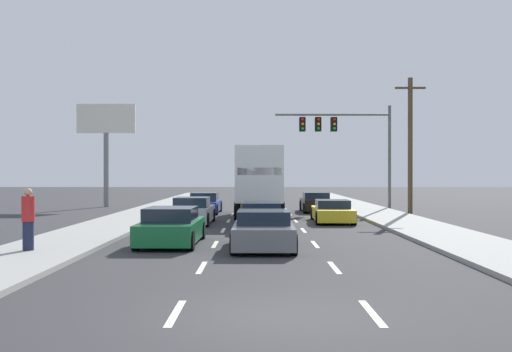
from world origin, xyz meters
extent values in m
plane|color=#333335|center=(0.00, 25.00, 0.00)|extent=(140.00, 140.00, 0.00)
cube|color=#9E9E99|center=(6.81, 20.00, 0.07)|extent=(3.13, 80.00, 0.14)
cube|color=#9E9E99|center=(-6.81, 20.00, 0.07)|extent=(3.13, 80.00, 0.14)
cube|color=silver|center=(-1.70, 0.34, 0.00)|extent=(0.14, 2.00, 0.01)
cube|color=silver|center=(-1.70, 5.34, 0.00)|extent=(0.14, 2.00, 0.01)
cube|color=silver|center=(-1.70, 10.34, 0.00)|extent=(0.14, 2.00, 0.01)
cube|color=silver|center=(-1.70, 15.34, 0.00)|extent=(0.14, 2.00, 0.01)
cube|color=silver|center=(-1.70, 20.34, 0.00)|extent=(0.14, 2.00, 0.01)
cube|color=silver|center=(-1.70, 25.34, 0.00)|extent=(0.14, 2.00, 0.01)
cube|color=silver|center=(-1.70, 30.34, 0.00)|extent=(0.14, 2.00, 0.01)
cube|color=silver|center=(-1.70, 35.34, 0.00)|extent=(0.14, 2.00, 0.01)
cube|color=silver|center=(-1.70, 40.34, 0.00)|extent=(0.14, 2.00, 0.01)
cube|color=silver|center=(-1.70, 45.34, 0.00)|extent=(0.14, 2.00, 0.01)
cube|color=silver|center=(-1.70, 50.34, 0.00)|extent=(0.14, 2.00, 0.01)
cube|color=silver|center=(1.70, 0.34, 0.00)|extent=(0.14, 2.00, 0.01)
cube|color=silver|center=(1.70, 5.34, 0.00)|extent=(0.14, 2.00, 0.01)
cube|color=silver|center=(1.70, 10.34, 0.00)|extent=(0.14, 2.00, 0.01)
cube|color=silver|center=(1.70, 15.34, 0.00)|extent=(0.14, 2.00, 0.01)
cube|color=silver|center=(1.70, 20.34, 0.00)|extent=(0.14, 2.00, 0.01)
cube|color=silver|center=(1.70, 25.34, 0.00)|extent=(0.14, 2.00, 0.01)
cube|color=silver|center=(1.70, 30.34, 0.00)|extent=(0.14, 2.00, 0.01)
cube|color=silver|center=(1.70, 35.34, 0.00)|extent=(0.14, 2.00, 0.01)
cube|color=silver|center=(1.70, 40.34, 0.00)|extent=(0.14, 2.00, 0.01)
cube|color=silver|center=(1.70, 45.34, 0.00)|extent=(0.14, 2.00, 0.01)
cube|color=silver|center=(1.70, 50.34, 0.00)|extent=(0.14, 2.00, 0.01)
cube|color=#1E389E|center=(-3.40, 26.11, 0.44)|extent=(1.81, 4.32, 0.61)
cube|color=#192333|center=(-3.40, 26.06, 1.00)|extent=(1.56, 1.83, 0.50)
cylinder|color=black|center=(-4.19, 27.72, 0.32)|extent=(0.23, 0.64, 0.64)
cylinder|color=black|center=(-2.56, 27.69, 0.32)|extent=(0.23, 0.64, 0.64)
cylinder|color=black|center=(-4.24, 24.53, 0.32)|extent=(0.23, 0.64, 0.64)
cylinder|color=black|center=(-2.61, 24.50, 0.32)|extent=(0.23, 0.64, 0.64)
cube|color=#B7BABF|center=(-3.33, 18.55, 0.48)|extent=(1.83, 4.38, 0.68)
cube|color=#192333|center=(-3.34, 18.29, 1.05)|extent=(1.58, 1.86, 0.46)
cylinder|color=black|center=(-4.12, 20.18, 0.32)|extent=(0.23, 0.64, 0.64)
cylinder|color=black|center=(-2.48, 20.15, 0.32)|extent=(0.23, 0.64, 0.64)
cylinder|color=black|center=(-4.18, 16.94, 0.32)|extent=(0.23, 0.64, 0.64)
cylinder|color=black|center=(-2.54, 16.91, 0.32)|extent=(0.23, 0.64, 0.64)
cube|color=#196B38|center=(-3.18, 10.35, 0.47)|extent=(1.91, 4.46, 0.67)
cube|color=#192333|center=(-3.18, 10.21, 1.04)|extent=(1.65, 2.15, 0.46)
cylinder|color=black|center=(-4.01, 12.04, 0.32)|extent=(0.23, 0.64, 0.64)
cylinder|color=black|center=(-2.30, 12.01, 0.32)|extent=(0.23, 0.64, 0.64)
cylinder|color=black|center=(-4.07, 8.70, 0.32)|extent=(0.23, 0.64, 0.64)
cylinder|color=black|center=(-2.35, 8.67, 0.32)|extent=(0.23, 0.64, 0.64)
cube|color=white|center=(-0.13, 21.96, 2.37)|extent=(2.43, 5.89, 2.84)
cube|color=red|center=(-0.15, 19.05, 2.51)|extent=(2.15, 0.06, 0.36)
cube|color=tan|center=(-0.09, 25.99, 1.32)|extent=(2.31, 2.19, 2.04)
cylinder|color=black|center=(-1.24, 25.99, 0.48)|extent=(0.31, 0.96, 0.96)
cylinder|color=black|center=(1.05, 25.98, 0.48)|extent=(0.31, 0.96, 0.96)
cylinder|color=black|center=(-1.28, 20.80, 0.48)|extent=(0.31, 0.96, 0.96)
cylinder|color=black|center=(1.01, 20.78, 0.48)|extent=(0.31, 0.96, 0.96)
cube|color=#141E4C|center=(-0.07, 15.59, 0.42)|extent=(1.83, 4.47, 0.55)
cube|color=#192333|center=(-0.07, 15.46, 0.94)|extent=(1.60, 2.28, 0.49)
cylinder|color=black|center=(-0.89, 17.27, 0.32)|extent=(0.22, 0.64, 0.64)
cylinder|color=black|center=(0.78, 17.26, 0.32)|extent=(0.22, 0.64, 0.64)
cylinder|color=black|center=(-0.92, 13.92, 0.32)|extent=(0.22, 0.64, 0.64)
cylinder|color=black|center=(0.76, 13.91, 0.32)|extent=(0.22, 0.64, 0.64)
cube|color=slate|center=(-0.07, 9.24, 0.47)|extent=(1.93, 4.35, 0.66)
cube|color=#192333|center=(-0.07, 9.33, 1.01)|extent=(1.68, 2.00, 0.42)
cylinder|color=black|center=(-0.94, 10.87, 0.32)|extent=(0.23, 0.64, 0.64)
cylinder|color=black|center=(0.83, 10.85, 0.32)|extent=(0.23, 0.64, 0.64)
cylinder|color=black|center=(-0.97, 7.64, 0.32)|extent=(0.23, 0.64, 0.64)
cylinder|color=black|center=(0.80, 7.62, 0.32)|extent=(0.23, 0.64, 0.64)
cube|color=black|center=(3.44, 27.45, 0.48)|extent=(1.76, 4.18, 0.68)
cube|color=#192333|center=(3.44, 27.46, 1.02)|extent=(1.53, 2.00, 0.41)
cylinder|color=black|center=(2.65, 28.99, 0.32)|extent=(0.22, 0.64, 0.64)
cylinder|color=black|center=(4.25, 28.98, 0.32)|extent=(0.22, 0.64, 0.64)
cylinder|color=black|center=(2.63, 25.93, 0.32)|extent=(0.22, 0.64, 0.64)
cylinder|color=black|center=(4.23, 25.92, 0.32)|extent=(0.22, 0.64, 0.64)
cube|color=yellow|center=(3.46, 19.61, 0.42)|extent=(1.90, 4.65, 0.57)
cube|color=#192333|center=(3.45, 19.43, 0.91)|extent=(1.62, 2.00, 0.40)
cylinder|color=black|center=(2.67, 21.39, 0.32)|extent=(0.24, 0.65, 0.64)
cylinder|color=black|center=(4.33, 21.34, 0.32)|extent=(0.24, 0.65, 0.64)
cylinder|color=black|center=(2.58, 17.88, 0.32)|extent=(0.24, 0.65, 0.64)
cylinder|color=black|center=(4.25, 17.84, 0.32)|extent=(0.24, 0.65, 0.64)
cylinder|color=#595B56|center=(8.70, 30.39, 3.49)|extent=(0.20, 0.20, 6.99)
cylinder|color=#595B56|center=(4.84, 30.39, 6.36)|extent=(7.71, 0.14, 0.14)
cube|color=black|center=(4.94, 30.39, 5.71)|extent=(0.40, 0.56, 0.95)
sphere|color=red|center=(4.94, 30.08, 6.01)|extent=(0.20, 0.20, 0.20)
sphere|color=orange|center=(4.94, 30.08, 5.71)|extent=(0.20, 0.20, 0.20)
sphere|color=green|center=(4.94, 30.08, 5.41)|extent=(0.20, 0.20, 0.20)
cube|color=black|center=(3.88, 30.39, 5.71)|extent=(0.40, 0.56, 0.95)
sphere|color=red|center=(3.88, 30.08, 6.01)|extent=(0.20, 0.20, 0.20)
sphere|color=orange|center=(3.88, 30.08, 5.71)|extent=(0.20, 0.20, 0.20)
sphere|color=green|center=(3.88, 30.08, 5.41)|extent=(0.20, 0.20, 0.20)
cube|color=black|center=(2.82, 30.39, 5.71)|extent=(0.40, 0.56, 0.95)
sphere|color=red|center=(2.82, 30.08, 6.01)|extent=(0.20, 0.20, 0.20)
sphere|color=orange|center=(2.82, 30.08, 5.71)|extent=(0.20, 0.20, 0.20)
sphere|color=green|center=(2.82, 30.08, 5.41)|extent=(0.20, 0.20, 0.20)
cylinder|color=brown|center=(8.83, 25.49, 4.04)|extent=(0.28, 0.28, 8.07)
cube|color=brown|center=(8.83, 25.49, 7.47)|extent=(1.80, 0.12, 0.12)
cylinder|color=slate|center=(-11.09, 33.09, 2.66)|extent=(0.36, 0.36, 5.31)
cube|color=silver|center=(-11.09, 33.09, 6.36)|extent=(4.21, 0.20, 2.08)
cylinder|color=#1E233F|center=(-7.05, 7.71, 0.57)|extent=(0.32, 0.32, 0.86)
cylinder|color=red|center=(-7.05, 7.71, 1.37)|extent=(0.38, 0.38, 0.75)
sphere|color=tan|center=(-7.05, 7.71, 1.86)|extent=(0.23, 0.23, 0.23)
camera|label=1|loc=(-0.31, -10.03, 2.42)|focal=42.14mm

